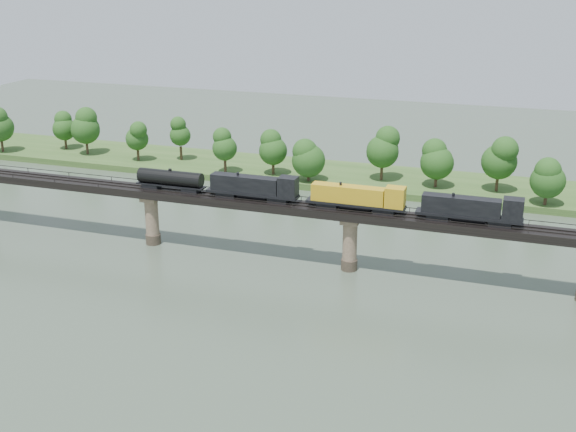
% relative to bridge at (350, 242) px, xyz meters
% --- Properties ---
extents(ground, '(400.00, 400.00, 0.00)m').
position_rel_bridge_xyz_m(ground, '(0.00, -30.00, -5.46)').
color(ground, '#354435').
rests_on(ground, ground).
extents(far_bank, '(300.00, 24.00, 1.60)m').
position_rel_bridge_xyz_m(far_bank, '(0.00, 55.00, -4.66)').
color(far_bank, '#304F1F').
rests_on(far_bank, ground).
extents(bridge, '(236.00, 30.00, 11.50)m').
position_rel_bridge_xyz_m(bridge, '(0.00, 0.00, 0.00)').
color(bridge, '#473A2D').
rests_on(bridge, ground).
extents(bridge_superstructure, '(220.00, 4.90, 0.75)m').
position_rel_bridge_xyz_m(bridge_superstructure, '(0.00, 0.00, 6.33)').
color(bridge_superstructure, black).
rests_on(bridge_superstructure, bridge).
extents(far_treeline, '(289.06, 17.54, 13.60)m').
position_rel_bridge_xyz_m(far_treeline, '(-8.21, 50.52, 3.37)').
color(far_treeline, '#382619').
rests_on(far_treeline, far_bank).
extents(freight_train, '(71.52, 2.79, 4.92)m').
position_rel_bridge_xyz_m(freight_train, '(-5.54, -0.00, 8.39)').
color(freight_train, black).
rests_on(freight_train, bridge).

